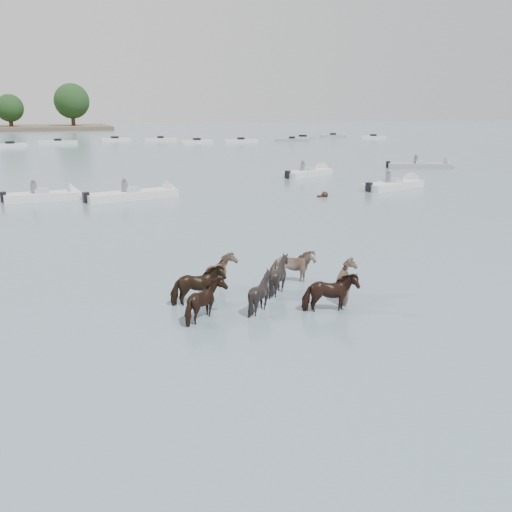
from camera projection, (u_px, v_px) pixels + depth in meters
name	position (u px, v px, depth m)	size (l,w,h in m)	color
ground	(349.00, 315.00, 15.57)	(400.00, 400.00, 0.00)	slate
pony_herd	(268.00, 285.00, 16.64)	(5.68, 4.18, 1.30)	black
swimming_pony	(324.00, 195.00, 36.23)	(0.72, 0.44, 0.44)	black
motorboat_a	(54.00, 196.00, 35.06)	(4.92, 1.87, 1.92)	silver
motorboat_b	(144.00, 194.00, 35.81)	(6.39, 3.07, 1.92)	silver
motorboat_c	(312.00, 173.00, 47.82)	(5.71, 4.09, 1.92)	silver
motorboat_d	(399.00, 185.00, 40.33)	(5.88, 3.44, 1.92)	silver
motorboat_e	(428.00, 166.00, 53.27)	(6.31, 3.97, 1.92)	gray
distant_flotilla	(95.00, 143.00, 87.55)	(103.42, 25.34, 0.93)	gray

